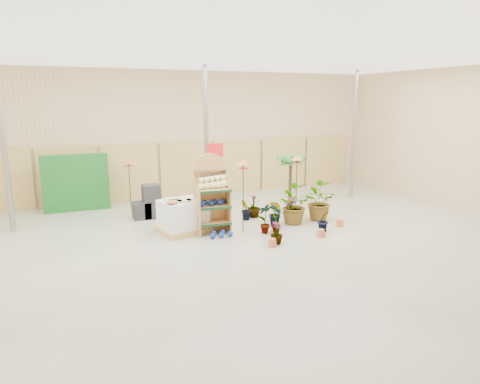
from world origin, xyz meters
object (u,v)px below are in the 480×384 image
object	(u,v)px
bird_table_front	(243,165)
pallet_stack	(183,216)
display_shelf	(211,197)
potted_plant_2	(292,205)

from	to	relation	value
bird_table_front	pallet_stack	bearing A→B (deg)	155.90
display_shelf	bird_table_front	xyz separation A→B (m)	(0.75, -0.40, 0.86)
display_shelf	potted_plant_2	world-z (taller)	display_shelf
display_shelf	potted_plant_2	distance (m)	2.42
pallet_stack	potted_plant_2	distance (m)	3.11
pallet_stack	bird_table_front	world-z (taller)	bird_table_front
display_shelf	pallet_stack	bearing A→B (deg)	164.72
pallet_stack	potted_plant_2	world-z (taller)	potted_plant_2
pallet_stack	bird_table_front	xyz separation A→B (m)	(1.46, -0.65, 1.39)
bird_table_front	display_shelf	bearing A→B (deg)	151.65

